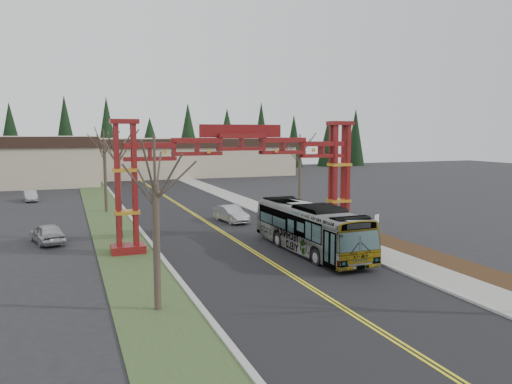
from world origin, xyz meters
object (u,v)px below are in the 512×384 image
barrel_south (363,230)px  barrel_north (330,221)px  bare_tree_right_far (300,155)px  parked_car_far_a (30,196)px  gateway_arch (241,162)px  bare_tree_median_near (155,185)px  retail_building_east (185,156)px  transit_bus (310,228)px  street_sign (377,223)px  parked_car_near_a (47,233)px  bare_tree_median_far (104,151)px  barrel_mid (345,224)px  silver_sedan (231,214)px  bare_tree_median_mid (118,156)px

barrel_south → barrel_north: size_ratio=1.10×
bare_tree_right_far → barrel_north: bare_tree_right_far is taller
parked_car_far_a → bare_tree_right_far: (25.74, -19.51, 5.18)m
gateway_arch → bare_tree_median_near: (-8.00, -11.51, -0.24)m
retail_building_east → transit_bus: 66.30m
bare_tree_median_near → street_sign: (16.98, 7.84, -4.15)m
gateway_arch → parked_car_near_a: (-13.11, 5.33, -5.24)m
street_sign → barrel_north: 7.82m
bare_tree_median_near → bare_tree_median_far: (0.00, 30.21, 0.52)m
gateway_arch → transit_bus: size_ratio=1.53×
bare_tree_median_far → transit_bus: bearing=-63.1°
bare_tree_median_near → barrel_south: (17.78, 10.71, -5.26)m
gateway_arch → parked_car_far_a: 34.82m
transit_bus → bare_tree_median_near: bare_tree_median_near is taller
retail_building_east → bare_tree_median_far: bare_tree_median_far is taller
bare_tree_right_far → transit_bus: bearing=-113.3°
parked_car_far_a → bare_tree_median_far: size_ratio=0.46×
barrel_mid → parked_car_near_a: bearing=171.0°
bare_tree_right_far → barrel_south: 13.03m
street_sign → parked_car_near_a: bearing=157.8°
silver_sedan → barrel_mid: bearing=-52.5°
retail_building_east → silver_sedan: 53.72m
silver_sedan → barrel_north: 8.88m
street_sign → transit_bus: bearing=-176.6°
parked_car_far_a → barrel_mid: (25.40, -28.85, -0.09)m
transit_bus → barrel_south: (6.28, 3.19, -1.17)m
retail_building_east → barrel_south: (-0.22, -62.76, -3.03)m
gateway_arch → street_sign: (8.98, -3.68, -4.39)m
bare_tree_median_far → barrel_mid: 25.14m
gateway_arch → parked_car_near_a: 15.09m
gateway_arch → bare_tree_right_far: size_ratio=2.30×
silver_sedan → bare_tree_right_far: bare_tree_right_far is taller
retail_building_east → bare_tree_median_mid: bearing=-107.5°
parked_car_far_a → barrel_south: 40.47m
bare_tree_right_far → barrel_mid: bearing=-92.1°
parked_car_near_a → street_sign: (22.09, -9.01, 0.85)m
barrel_north → barrel_south: bearing=-87.2°
parked_car_far_a → bare_tree_median_far: 15.27m
transit_bus → bare_tree_median_mid: (-11.51, 8.87, 4.67)m
gateway_arch → bare_tree_right_far: (10.00, 11.09, -0.17)m
bare_tree_median_mid → street_sign: 19.59m
parked_car_far_a → bare_tree_median_near: bare_tree_median_near is taller
transit_bus → parked_car_near_a: (-16.61, 9.33, -0.91)m
parked_car_far_a → retail_building_east: bearing=42.7°
bare_tree_right_far → barrel_north: size_ratio=8.95×
retail_building_east → street_sign: bearing=-90.9°
retail_building_east → parked_car_near_a: 61.22m
parked_car_far_a → street_sign: street_sign is taller
silver_sedan → parked_car_far_a: (-17.85, 21.71, -0.11)m
bare_tree_median_far → barrel_mid: (17.66, -16.95, -5.71)m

